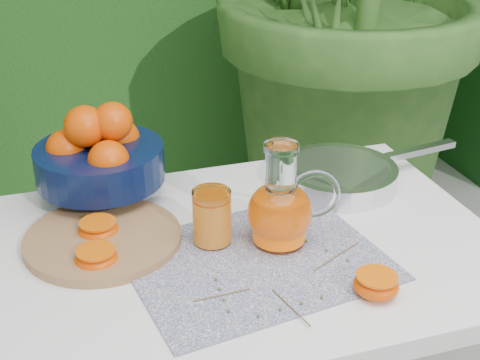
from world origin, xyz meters
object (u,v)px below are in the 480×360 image
object	(u,v)px
fruit_bowl	(99,155)
white_table	(243,278)
saute_pan	(340,174)
juice_pitcher	(281,209)
cutting_board	(103,239)

from	to	relation	value
fruit_bowl	white_table	bearing A→B (deg)	-50.05
saute_pan	juice_pitcher	bearing A→B (deg)	-138.75
juice_pitcher	saute_pan	bearing A→B (deg)	41.25
cutting_board	fruit_bowl	size ratio (longest dim) A/B	0.94
fruit_bowl	saute_pan	world-z (taller)	fruit_bowl
white_table	juice_pitcher	world-z (taller)	juice_pitcher
fruit_bowl	juice_pitcher	distance (m)	0.43
fruit_bowl	saute_pan	bearing A→B (deg)	-11.74
cutting_board	juice_pitcher	size ratio (longest dim) A/B	1.47
cutting_board	fruit_bowl	world-z (taller)	fruit_bowl
fruit_bowl	cutting_board	bearing A→B (deg)	-97.14
cutting_board	juice_pitcher	bearing A→B (deg)	-17.54
white_table	juice_pitcher	size ratio (longest dim) A/B	4.83
saute_pan	cutting_board	bearing A→B (deg)	-170.99
white_table	cutting_board	world-z (taller)	cutting_board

